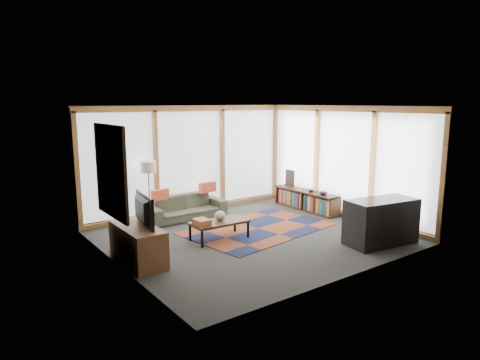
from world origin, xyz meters
TOP-DOWN VIEW (x-y plane):
  - ground at (0.00, 0.00)m, footprint 5.50×5.50m
  - room_envelope at (0.49, 0.56)m, footprint 5.52×5.02m
  - rug at (0.43, 0.32)m, footprint 3.29×2.37m
  - sofa at (-0.44, 1.95)m, footprint 1.88×0.75m
  - pillow_left at (-1.08, 1.91)m, footprint 0.44×0.23m
  - pillow_right at (0.19, 1.99)m, footprint 0.45×0.17m
  - floor_lamp at (-1.27, 2.08)m, footprint 0.35×0.35m
  - coffee_table at (-0.64, 0.21)m, footprint 1.14×0.60m
  - book_stack at (-1.04, 0.21)m, footprint 0.26×0.32m
  - vase at (-0.59, 0.26)m, footprint 0.23×0.23m
  - bookshelf at (2.43, 0.92)m, footprint 0.36×1.95m
  - bowl_a at (2.41, 0.33)m, footprint 0.23×0.23m
  - bowl_b at (2.41, 0.73)m, footprint 0.17×0.17m
  - shelf_picture at (2.52, 1.63)m, footprint 0.05×0.33m
  - tv_console at (-2.43, -0.03)m, footprint 0.53×1.28m
  - television at (-2.39, -0.04)m, footprint 0.25×0.94m
  - bar_counter at (1.72, -1.81)m, footprint 1.46×0.85m

SIDE VIEW (x-z plane):
  - ground at x=0.00m, z-range 0.00..0.00m
  - rug at x=0.43m, z-range 0.00..0.01m
  - coffee_table at x=-0.64m, z-range 0.00..0.37m
  - bookshelf at x=2.43m, z-range 0.00..0.49m
  - sofa at x=-0.44m, z-range 0.00..0.55m
  - tv_console at x=-2.43m, z-range 0.00..0.64m
  - book_stack at x=-1.04m, z-range 0.37..0.48m
  - bar_counter at x=1.72m, z-range 0.00..0.87m
  - vase at x=-0.59m, z-range 0.37..0.56m
  - bowl_b at x=2.41m, z-range 0.49..0.57m
  - bowl_a at x=2.41m, z-range 0.49..0.59m
  - pillow_left at x=-1.08m, z-range 0.55..0.78m
  - pillow_right at x=0.19m, z-range 0.55..0.79m
  - shelf_picture at x=2.52m, z-range 0.49..0.92m
  - floor_lamp at x=-1.27m, z-range 0.00..1.41m
  - television at x=-2.39m, z-range 0.64..1.18m
  - room_envelope at x=0.49m, z-range 0.23..2.85m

